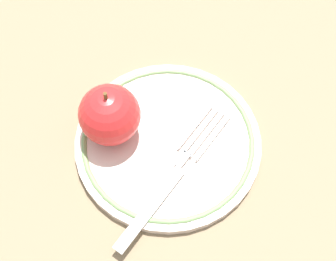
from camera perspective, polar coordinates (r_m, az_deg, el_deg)
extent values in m
plane|color=#826D51|center=(0.52, 0.61, -3.85)|extent=(2.00, 2.00, 0.00)
cylinder|color=beige|center=(0.52, 0.00, -1.47)|extent=(0.21, 0.21, 0.01)
torus|color=#769C5F|center=(0.52, 0.00, -1.21)|extent=(0.19, 0.19, 0.01)
sphere|color=red|center=(0.50, -7.13, 1.91)|extent=(0.07, 0.07, 0.07)
cylinder|color=brown|center=(0.46, -7.62, 4.17)|extent=(0.00, 0.00, 0.01)
cube|color=silver|center=(0.48, -2.69, -9.28)|extent=(0.04, 0.11, 0.00)
cube|color=silver|center=(0.50, 1.69, -3.74)|extent=(0.01, 0.02, 0.00)
cube|color=silver|center=(0.52, 5.58, -0.85)|extent=(0.02, 0.07, 0.00)
cube|color=silver|center=(0.52, 4.85, -0.39)|extent=(0.02, 0.07, 0.00)
cube|color=silver|center=(0.52, 4.12, 0.07)|extent=(0.02, 0.07, 0.00)
cube|color=silver|center=(0.52, 3.39, 0.52)|extent=(0.02, 0.07, 0.00)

